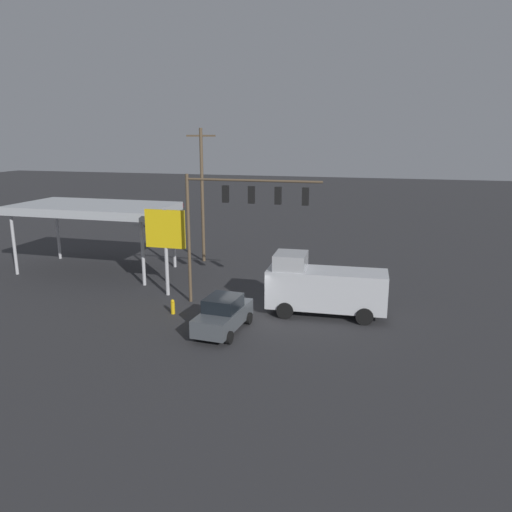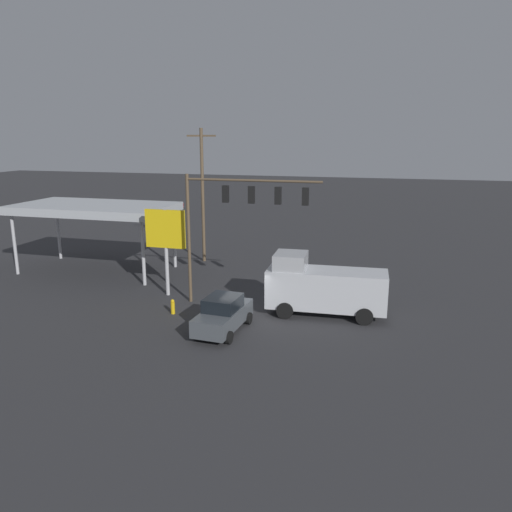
{
  "view_description": "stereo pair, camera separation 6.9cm",
  "coord_description": "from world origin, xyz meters",
  "px_view_note": "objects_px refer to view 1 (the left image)",
  "views": [
    {
      "loc": [
        -7.58,
        25.71,
        10.17
      ],
      "look_at": [
        0.0,
        -2.0,
        3.2
      ],
      "focal_mm": 35.0,
      "sensor_mm": 36.0,
      "label": 1
    },
    {
      "loc": [
        -7.65,
        25.69,
        10.17
      ],
      "look_at": [
        0.0,
        -2.0,
        3.2
      ],
      "focal_mm": 35.0,
      "sensor_mm": 36.0,
      "label": 2
    }
  ],
  "objects_px": {
    "sedan_far": "(223,314)",
    "price_sign": "(165,233)",
    "fire_hydrant": "(173,307)",
    "traffic_signal_assembly": "(238,208)",
    "delivery_truck": "(323,287)",
    "utility_pole": "(202,193)"
  },
  "relations": [
    {
      "from": "traffic_signal_assembly",
      "to": "price_sign",
      "type": "bearing_deg",
      "value": -8.98
    },
    {
      "from": "traffic_signal_assembly",
      "to": "delivery_truck",
      "type": "relative_size",
      "value": 1.18
    },
    {
      "from": "traffic_signal_assembly",
      "to": "utility_pole",
      "type": "distance_m",
      "value": 11.65
    },
    {
      "from": "price_sign",
      "to": "delivery_truck",
      "type": "height_order",
      "value": "price_sign"
    },
    {
      "from": "utility_pole",
      "to": "price_sign",
      "type": "relative_size",
      "value": 1.91
    },
    {
      "from": "sedan_far",
      "to": "delivery_truck",
      "type": "xyz_separation_m",
      "value": [
        -4.73,
        -3.93,
        0.74
      ]
    },
    {
      "from": "price_sign",
      "to": "sedan_far",
      "type": "bearing_deg",
      "value": 138.25
    },
    {
      "from": "price_sign",
      "to": "sedan_far",
      "type": "height_order",
      "value": "price_sign"
    },
    {
      "from": "traffic_signal_assembly",
      "to": "price_sign",
      "type": "distance_m",
      "value": 5.51
    },
    {
      "from": "price_sign",
      "to": "fire_hydrant",
      "type": "xyz_separation_m",
      "value": [
        -1.82,
        3.2,
        -3.69
      ]
    },
    {
      "from": "traffic_signal_assembly",
      "to": "delivery_truck",
      "type": "height_order",
      "value": "traffic_signal_assembly"
    },
    {
      "from": "price_sign",
      "to": "fire_hydrant",
      "type": "height_order",
      "value": "price_sign"
    },
    {
      "from": "utility_pole",
      "to": "delivery_truck",
      "type": "xyz_separation_m",
      "value": [
        -11.27,
        10.12,
        -3.96
      ]
    },
    {
      "from": "traffic_signal_assembly",
      "to": "fire_hydrant",
      "type": "relative_size",
      "value": 9.3
    },
    {
      "from": "traffic_signal_assembly",
      "to": "sedan_far",
      "type": "bearing_deg",
      "value": 95.97
    },
    {
      "from": "sedan_far",
      "to": "fire_hydrant",
      "type": "relative_size",
      "value": 5.13
    },
    {
      "from": "sedan_far",
      "to": "fire_hydrant",
      "type": "distance_m",
      "value": 4.13
    },
    {
      "from": "sedan_far",
      "to": "price_sign",
      "type": "bearing_deg",
      "value": -127.9
    },
    {
      "from": "price_sign",
      "to": "utility_pole",
      "type": "bearing_deg",
      "value": -83.71
    },
    {
      "from": "price_sign",
      "to": "delivery_truck",
      "type": "xyz_separation_m",
      "value": [
        -10.27,
        1.01,
        -2.43
      ]
    },
    {
      "from": "delivery_truck",
      "to": "fire_hydrant",
      "type": "height_order",
      "value": "delivery_truck"
    },
    {
      "from": "delivery_truck",
      "to": "fire_hydrant",
      "type": "bearing_deg",
      "value": 11.66
    }
  ]
}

